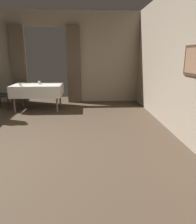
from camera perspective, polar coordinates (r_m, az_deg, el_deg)
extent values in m
plane|color=#4C3D2D|center=(3.98, -22.93, -9.94)|extent=(10.08, 10.08, 0.00)
cube|color=#47331E|center=(4.01, 23.85, 12.37)|extent=(0.03, 0.58, 0.51)
cube|color=#8C664C|center=(4.00, 23.64, 12.39)|extent=(0.01, 0.47, 0.42)
cube|color=gray|center=(7.62, 1.57, 14.12)|extent=(2.50, 0.12, 3.00)
cube|color=gray|center=(7.80, -14.06, 22.95)|extent=(1.40, 0.12, 0.50)
cube|color=brown|center=(7.80, -20.35, 11.55)|extent=(0.44, 0.14, 2.54)
cube|color=brown|center=(7.47, -6.44, 12.25)|extent=(0.44, 0.14, 2.54)
cylinder|color=#7A604C|center=(6.57, -21.41, 2.95)|extent=(0.06, 0.06, 0.71)
cylinder|color=#7A604C|center=(6.29, -10.86, 3.23)|extent=(0.06, 0.06, 0.71)
cylinder|color=#7A604C|center=(7.30, -19.56, 4.20)|extent=(0.06, 0.06, 0.71)
cylinder|color=#7A604C|center=(7.05, -10.03, 4.48)|extent=(0.06, 0.06, 0.71)
cube|color=#7A604C|center=(6.72, -15.74, 6.86)|extent=(1.37, 0.93, 0.03)
cube|color=silver|center=(6.72, -15.76, 7.03)|extent=(1.43, 0.99, 0.01)
cube|color=silver|center=(6.26, -16.62, 4.93)|extent=(1.43, 0.02, 0.34)
cube|color=silver|center=(7.22, -14.82, 6.29)|extent=(1.43, 0.02, 0.34)
cube|color=silver|center=(6.93, -21.47, 5.42)|extent=(0.02, 0.99, 0.34)
cube|color=silver|center=(6.62, -9.57, 5.84)|extent=(0.02, 0.99, 0.34)
cylinder|color=black|center=(7.20, -21.66, 2.70)|extent=(0.04, 0.04, 0.42)
cylinder|color=black|center=(6.85, -22.64, 2.03)|extent=(0.04, 0.04, 0.42)
cylinder|color=black|center=(7.33, -24.47, 2.62)|extent=(0.04, 0.04, 0.42)
cube|color=black|center=(7.05, -23.78, 4.12)|extent=(0.44, 0.44, 0.06)
cylinder|color=silver|center=(6.72, -15.32, 7.53)|extent=(0.08, 0.08, 0.10)
cylinder|color=silver|center=(6.49, -19.91, 6.88)|extent=(0.07, 0.07, 0.09)
cylinder|color=white|center=(7.08, -16.63, 7.43)|extent=(0.19, 0.19, 0.01)
cylinder|color=white|center=(7.14, -19.10, 7.29)|extent=(0.24, 0.24, 0.01)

